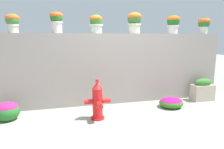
{
  "coord_description": "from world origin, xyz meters",
  "views": [
    {
      "loc": [
        -1.21,
        -3.28,
        1.45
      ],
      "look_at": [
        -0.19,
        0.83,
        0.67
      ],
      "focal_mm": 32.42,
      "sensor_mm": 36.0,
      "label": 1
    }
  ],
  "objects_px": {
    "potted_plant_2": "(96,23)",
    "fire_hydrant": "(98,102)",
    "potted_plant_0": "(13,21)",
    "flower_bush_left": "(7,110)",
    "potted_plant_1": "(57,20)",
    "potted_plant_3": "(134,21)",
    "potted_plant_5": "(204,24)",
    "potted_plant_4": "(173,22)",
    "planter_box": "(203,90)",
    "flower_bush_right": "(171,102)"
  },
  "relations": [
    {
      "from": "potted_plant_1",
      "to": "flower_bush_right",
      "type": "distance_m",
      "value": 2.91
    },
    {
      "from": "potted_plant_1",
      "to": "flower_bush_right",
      "type": "relative_size",
      "value": 0.85
    },
    {
      "from": "potted_plant_0",
      "to": "flower_bush_left",
      "type": "bearing_deg",
      "value": -100.17
    },
    {
      "from": "potted_plant_4",
      "to": "potted_plant_1",
      "type": "bearing_deg",
      "value": 179.61
    },
    {
      "from": "fire_hydrant",
      "to": "flower_bush_right",
      "type": "distance_m",
      "value": 1.64
    },
    {
      "from": "potted_plant_2",
      "to": "potted_plant_5",
      "type": "bearing_deg",
      "value": -0.4
    },
    {
      "from": "flower_bush_right",
      "to": "planter_box",
      "type": "distance_m",
      "value": 1.0
    },
    {
      "from": "flower_bush_right",
      "to": "potted_plant_5",
      "type": "bearing_deg",
      "value": 29.27
    },
    {
      "from": "potted_plant_3",
      "to": "flower_bush_right",
      "type": "height_order",
      "value": "potted_plant_3"
    },
    {
      "from": "potted_plant_5",
      "to": "flower_bush_right",
      "type": "bearing_deg",
      "value": -150.73
    },
    {
      "from": "potted_plant_1",
      "to": "potted_plant_3",
      "type": "relative_size",
      "value": 0.93
    },
    {
      "from": "potted_plant_0",
      "to": "potted_plant_5",
      "type": "distance_m",
      "value": 4.23
    },
    {
      "from": "potted_plant_2",
      "to": "planter_box",
      "type": "bearing_deg",
      "value": -9.44
    },
    {
      "from": "potted_plant_1",
      "to": "potted_plant_4",
      "type": "relative_size",
      "value": 1.01
    },
    {
      "from": "potted_plant_2",
      "to": "flower_bush_right",
      "type": "bearing_deg",
      "value": -24.29
    },
    {
      "from": "flower_bush_right",
      "to": "potted_plant_1",
      "type": "bearing_deg",
      "value": 163.42
    },
    {
      "from": "potted_plant_0",
      "to": "potted_plant_3",
      "type": "height_order",
      "value": "potted_plant_3"
    },
    {
      "from": "potted_plant_1",
      "to": "potted_plant_4",
      "type": "bearing_deg",
      "value": -0.39
    },
    {
      "from": "potted_plant_0",
      "to": "potted_plant_4",
      "type": "relative_size",
      "value": 0.86
    },
    {
      "from": "potted_plant_0",
      "to": "flower_bush_left",
      "type": "xyz_separation_m",
      "value": [
        -0.1,
        -0.57,
        -1.58
      ]
    },
    {
      "from": "potted_plant_2",
      "to": "potted_plant_3",
      "type": "height_order",
      "value": "potted_plant_3"
    },
    {
      "from": "potted_plant_2",
      "to": "potted_plant_4",
      "type": "xyz_separation_m",
      "value": [
        1.8,
        -0.01,
        0.04
      ]
    },
    {
      "from": "potted_plant_3",
      "to": "planter_box",
      "type": "bearing_deg",
      "value": -14.23
    },
    {
      "from": "potted_plant_1",
      "to": "potted_plant_3",
      "type": "xyz_separation_m",
      "value": [
        1.65,
        -0.02,
        0.02
      ]
    },
    {
      "from": "potted_plant_2",
      "to": "fire_hydrant",
      "type": "xyz_separation_m",
      "value": [
        -0.14,
        -0.91,
        -1.43
      ]
    },
    {
      "from": "potted_plant_0",
      "to": "fire_hydrant",
      "type": "relative_size",
      "value": 0.51
    },
    {
      "from": "fire_hydrant",
      "to": "flower_bush_right",
      "type": "relative_size",
      "value": 1.44
    },
    {
      "from": "potted_plant_0",
      "to": "potted_plant_3",
      "type": "bearing_deg",
      "value": -0.15
    },
    {
      "from": "potted_plant_2",
      "to": "planter_box",
      "type": "height_order",
      "value": "potted_plant_2"
    },
    {
      "from": "fire_hydrant",
      "to": "flower_bush_right",
      "type": "height_order",
      "value": "fire_hydrant"
    },
    {
      "from": "flower_bush_right",
      "to": "potted_plant_3",
      "type": "bearing_deg",
      "value": 133.1
    },
    {
      "from": "potted_plant_0",
      "to": "planter_box",
      "type": "height_order",
      "value": "potted_plant_0"
    },
    {
      "from": "fire_hydrant",
      "to": "potted_plant_3",
      "type": "bearing_deg",
      "value": 42.17
    },
    {
      "from": "fire_hydrant",
      "to": "planter_box",
      "type": "xyz_separation_m",
      "value": [
        2.57,
        0.5,
        -0.07
      ]
    },
    {
      "from": "potted_plant_2",
      "to": "flower_bush_left",
      "type": "distance_m",
      "value": 2.4
    },
    {
      "from": "fire_hydrant",
      "to": "flower_bush_left",
      "type": "bearing_deg",
      "value": 167.77
    },
    {
      "from": "potted_plant_1",
      "to": "fire_hydrant",
      "type": "xyz_separation_m",
      "value": [
        0.66,
        -0.92,
        -1.47
      ]
    },
    {
      "from": "potted_plant_0",
      "to": "potted_plant_4",
      "type": "distance_m",
      "value": 3.42
    },
    {
      "from": "flower_bush_left",
      "to": "flower_bush_right",
      "type": "distance_m",
      "value": 3.19
    },
    {
      "from": "potted_plant_0",
      "to": "potted_plant_4",
      "type": "height_order",
      "value": "potted_plant_4"
    },
    {
      "from": "potted_plant_1",
      "to": "fire_hydrant",
      "type": "relative_size",
      "value": 0.59
    },
    {
      "from": "potted_plant_1",
      "to": "flower_bush_left",
      "type": "bearing_deg",
      "value": -147.76
    },
    {
      "from": "potted_plant_4",
      "to": "planter_box",
      "type": "xyz_separation_m",
      "value": [
        0.62,
        -0.4,
        -1.55
      ]
    },
    {
      "from": "potted_plant_3",
      "to": "fire_hydrant",
      "type": "bearing_deg",
      "value": -137.83
    },
    {
      "from": "potted_plant_3",
      "to": "potted_plant_5",
      "type": "bearing_deg",
      "value": -0.44
    },
    {
      "from": "fire_hydrant",
      "to": "potted_plant_2",
      "type": "bearing_deg",
      "value": 81.02
    },
    {
      "from": "potted_plant_4",
      "to": "planter_box",
      "type": "distance_m",
      "value": 1.71
    },
    {
      "from": "potted_plant_1",
      "to": "flower_bush_left",
      "type": "relative_size",
      "value": 1.02
    },
    {
      "from": "potted_plant_5",
      "to": "flower_bush_left",
      "type": "relative_size",
      "value": 0.92
    },
    {
      "from": "potted_plant_3",
      "to": "potted_plant_4",
      "type": "distance_m",
      "value": 0.95
    }
  ]
}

